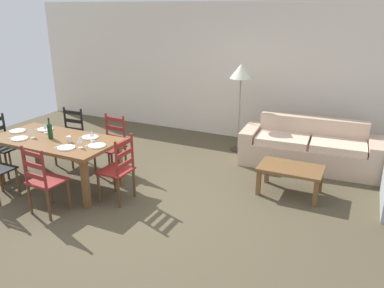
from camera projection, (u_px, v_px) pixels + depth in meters
The scene contains 29 objects.
ground_plane at pixel (147, 201), 5.44m from camera, with size 9.60×9.60×0.02m, color brown.
wall_far at pixel (231, 72), 7.78m from camera, with size 9.60×0.16×2.70m, color beige.
dining_table at pixel (56, 144), 5.70m from camera, with size 1.90×0.96×0.75m.
dining_chair_near_right at pixel (44, 180), 4.94m from camera, with size 0.45×0.43×0.96m.
dining_chair_far_left at pixel (71, 137), 6.61m from camera, with size 0.44×0.42×0.96m.
dining_chair_far_right at pixel (112, 145), 6.21m from camera, with size 0.44×0.42×0.96m.
dining_chair_head_west at pixel (3, 145), 6.20m from camera, with size 0.42×0.44×0.96m.
dining_chair_head_east at pixel (119, 169), 5.28m from camera, with size 0.40×0.42×0.96m.
dinner_plate_near_left at pixel (20, 139), 5.64m from camera, with size 0.24×0.24×0.02m, color white.
fork_near_left at pixel (12, 138), 5.71m from camera, with size 0.02×0.17×0.01m, color silver.
dinner_plate_near_right at pixel (66, 148), 5.27m from camera, with size 0.24×0.24×0.02m, color white.
fork_near_right at pixel (58, 147), 5.34m from camera, with size 0.02×0.17×0.01m, color silver.
dinner_plate_far_left at pixel (45, 129), 6.07m from camera, with size 0.24×0.24×0.02m, color white.
fork_far_left at pixel (38, 129), 6.13m from camera, with size 0.02×0.17×0.01m, color silver.
dinner_plate_far_right at pixel (90, 137), 5.70m from camera, with size 0.24×0.24×0.02m, color white.
fork_far_right at pixel (82, 136), 5.76m from camera, with size 0.02×0.17×0.01m, color silver.
dinner_plate_head_west at pixel (18, 131), 5.99m from camera, with size 0.24×0.24×0.02m, color white.
fork_head_west at pixel (11, 130), 6.05m from camera, with size 0.02×0.17×0.01m, color silver.
dinner_plate_head_east at pixel (97, 146), 5.35m from camera, with size 0.24×0.24×0.02m, color white.
fork_head_east at pixel (89, 145), 5.41m from camera, with size 0.02×0.17×0.01m, color silver.
wine_bottle at pixel (50, 131), 5.63m from camera, with size 0.07×0.07×0.32m.
wine_glass_near_left at pixel (32, 131), 5.67m from camera, with size 0.06×0.06×0.16m.
wine_glass_near_right at pixel (80, 140), 5.26m from camera, with size 0.06×0.06×0.16m.
wine_glass_far_left at pixel (45, 126), 5.89m from camera, with size 0.06×0.06×0.16m.
wine_glass_far_right at pixel (92, 134), 5.52m from camera, with size 0.06×0.06×0.16m.
coffee_cup_primary at pixel (69, 139), 5.51m from camera, with size 0.07×0.07×0.09m, color beige.
couch at pixel (309, 149), 6.55m from camera, with size 2.33×0.96×0.80m.
coffee_table at pixel (291, 171), 5.52m from camera, with size 0.90×0.56×0.42m.
standing_lamp at pixel (241, 77), 6.88m from camera, with size 0.40×0.40×1.64m.
Camera 1 is at (2.69, -4.09, 2.59)m, focal length 35.84 mm.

